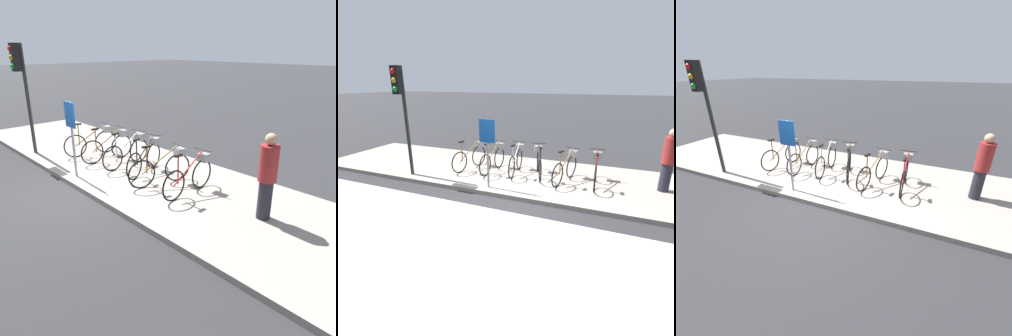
% 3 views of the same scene
% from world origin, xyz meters
% --- Properties ---
extents(ground_plane, '(120.00, 120.00, 0.00)m').
position_xyz_m(ground_plane, '(0.00, 0.00, 0.00)').
color(ground_plane, '#2D2D30').
extents(sidewalk, '(14.38, 3.48, 0.12)m').
position_xyz_m(sidewalk, '(0.00, 1.74, 0.06)').
color(sidewalk, '#9E9389').
rests_on(sidewalk, ground_plane).
extents(parked_bicycle_0, '(0.51, 1.59, 0.99)m').
position_xyz_m(parked_bicycle_0, '(-1.93, 1.58, 0.56)').
color(parked_bicycle_0, black).
rests_on(parked_bicycle_0, sidewalk).
extents(parked_bicycle_1, '(0.46, 1.62, 0.99)m').
position_xyz_m(parked_bicycle_1, '(-1.14, 1.63, 0.56)').
color(parked_bicycle_1, black).
rests_on(parked_bicycle_1, sidewalk).
extents(parked_bicycle_2, '(0.46, 1.61, 0.99)m').
position_xyz_m(parked_bicycle_2, '(-0.41, 1.74, 0.56)').
color(parked_bicycle_2, black).
rests_on(parked_bicycle_2, sidewalk).
extents(parked_bicycle_3, '(0.66, 1.54, 0.99)m').
position_xyz_m(parked_bicycle_3, '(0.31, 1.75, 0.56)').
color(parked_bicycle_3, black).
rests_on(parked_bicycle_3, sidewalk).
extents(parked_bicycle_4, '(0.56, 1.58, 0.99)m').
position_xyz_m(parked_bicycle_4, '(1.17, 1.57, 0.56)').
color(parked_bicycle_4, black).
rests_on(parked_bicycle_4, sidewalk).
extents(parked_bicycle_5, '(0.46, 1.62, 0.99)m').
position_xyz_m(parked_bicycle_5, '(1.97, 1.66, 0.56)').
color(parked_bicycle_5, black).
rests_on(parked_bicycle_5, sidewalk).
extents(pedestrian, '(0.34, 0.34, 1.65)m').
position_xyz_m(pedestrian, '(3.68, 1.83, 0.98)').
color(pedestrian, '#23232D').
rests_on(pedestrian, sidewalk).
extents(traffic_light, '(0.24, 0.40, 3.16)m').
position_xyz_m(traffic_light, '(-3.34, 0.23, 2.40)').
color(traffic_light, '#2D2D2D').
rests_on(traffic_light, sidewalk).
extents(sign_post, '(0.44, 0.07, 1.85)m').
position_xyz_m(sign_post, '(-0.69, 0.29, 1.39)').
color(sign_post, '#99999E').
rests_on(sign_post, sidewalk).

